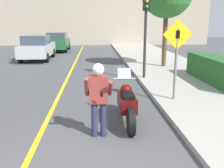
{
  "coord_description": "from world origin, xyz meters",
  "views": [
    {
      "loc": [
        0.69,
        -3.63,
        2.51
      ],
      "look_at": [
        1.12,
        2.59,
        0.97
      ],
      "focal_mm": 40.0,
      "sensor_mm": 36.0,
      "label": 1
    }
  ],
  "objects_px": {
    "crossing_sign": "(176,52)",
    "parked_car_silver": "(37,47)",
    "motorcycle": "(127,103)",
    "parked_car_green": "(58,42)",
    "traffic_light": "(146,19)",
    "person_biker": "(99,93)"
  },
  "relations": [
    {
      "from": "person_biker",
      "to": "crossing_sign",
      "type": "distance_m",
      "value": 3.34
    },
    {
      "from": "parked_car_silver",
      "to": "person_biker",
      "type": "bearing_deg",
      "value": -71.96
    },
    {
      "from": "motorcycle",
      "to": "parked_car_green",
      "type": "height_order",
      "value": "parked_car_green"
    },
    {
      "from": "motorcycle",
      "to": "crossing_sign",
      "type": "relative_size",
      "value": 0.9
    },
    {
      "from": "crossing_sign",
      "to": "parked_car_green",
      "type": "bearing_deg",
      "value": 110.52
    },
    {
      "from": "crossing_sign",
      "to": "parked_car_silver",
      "type": "distance_m",
      "value": 11.99
    },
    {
      "from": "crossing_sign",
      "to": "traffic_light",
      "type": "relative_size",
      "value": 0.69
    },
    {
      "from": "motorcycle",
      "to": "person_biker",
      "type": "distance_m",
      "value": 1.19
    },
    {
      "from": "person_biker",
      "to": "traffic_light",
      "type": "distance_m",
      "value": 6.1
    },
    {
      "from": "parked_car_silver",
      "to": "parked_car_green",
      "type": "height_order",
      "value": "same"
    },
    {
      "from": "traffic_light",
      "to": "parked_car_silver",
      "type": "bearing_deg",
      "value": 131.85
    },
    {
      "from": "person_biker",
      "to": "crossing_sign",
      "type": "relative_size",
      "value": 0.67
    },
    {
      "from": "person_biker",
      "to": "parked_car_green",
      "type": "relative_size",
      "value": 0.4
    },
    {
      "from": "crossing_sign",
      "to": "traffic_light",
      "type": "xyz_separation_m",
      "value": [
        -0.32,
        3.27,
        1.02
      ]
    },
    {
      "from": "parked_car_silver",
      "to": "parked_car_green",
      "type": "distance_m",
      "value": 5.44
    },
    {
      "from": "motorcycle",
      "to": "traffic_light",
      "type": "bearing_deg",
      "value": 73.63
    },
    {
      "from": "traffic_light",
      "to": "parked_car_green",
      "type": "height_order",
      "value": "traffic_light"
    },
    {
      "from": "traffic_light",
      "to": "parked_car_green",
      "type": "relative_size",
      "value": 0.86
    },
    {
      "from": "motorcycle",
      "to": "parked_car_silver",
      "type": "distance_m",
      "value": 12.46
    },
    {
      "from": "motorcycle",
      "to": "parked_car_silver",
      "type": "height_order",
      "value": "parked_car_silver"
    },
    {
      "from": "crossing_sign",
      "to": "parked_car_silver",
      "type": "xyz_separation_m",
      "value": [
        -6.43,
        10.09,
        -0.78
      ]
    },
    {
      "from": "motorcycle",
      "to": "crossing_sign",
      "type": "bearing_deg",
      "value": 40.1
    }
  ]
}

